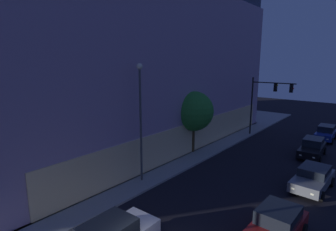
# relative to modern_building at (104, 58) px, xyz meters

# --- Properties ---
(modern_building) EXTENTS (34.04, 25.96, 18.72)m
(modern_building) POSITION_rel_modern_building_xyz_m (0.00, 0.00, 0.00)
(modern_building) COLOR #4C4C51
(modern_building) RESTS_ON ground
(traffic_light_far_corner) EXTENTS (0.34, 4.93, 6.86)m
(traffic_light_far_corner) POSITION_rel_modern_building_xyz_m (10.43, -16.24, -4.32)
(traffic_light_far_corner) COLOR black
(traffic_light_far_corner) RESTS_ON sidewalk_corner
(street_lamp_sidewalk) EXTENTS (0.44, 0.44, 8.56)m
(street_lamp_sidewalk) POSITION_rel_modern_building_xyz_m (-7.39, -13.58, -3.81)
(street_lamp_sidewalk) COLOR #494949
(street_lamp_sidewalk) RESTS_ON sidewalk_corner
(sidewalk_tree) EXTENTS (3.81, 3.81, 5.94)m
(sidewalk_tree) POSITION_rel_modern_building_xyz_m (0.45, -12.86, -5.11)
(sidewalk_tree) COLOR #47371E
(sidewalk_tree) RESTS_ON sidewalk_corner
(car_red) EXTENTS (4.55, 2.28, 1.67)m
(car_red) POSITION_rel_modern_building_xyz_m (-7.93, -23.50, -8.43)
(car_red) COLOR maroon
(car_red) RESTS_ON ground
(car_grey) EXTENTS (4.67, 2.32, 1.56)m
(car_grey) POSITION_rel_modern_building_xyz_m (-0.50, -23.64, -8.48)
(car_grey) COLOR slate
(car_grey) RESTS_ON ground
(car_black) EXTENTS (4.83, 2.13, 1.73)m
(car_black) POSITION_rel_modern_building_xyz_m (6.79, -22.12, -8.42)
(car_black) COLOR black
(car_black) RESTS_ON ground
(car_blue) EXTENTS (4.18, 1.99, 1.69)m
(car_blue) POSITION_rel_modern_building_xyz_m (13.70, -22.09, -8.42)
(car_blue) COLOR navy
(car_blue) RESTS_ON ground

